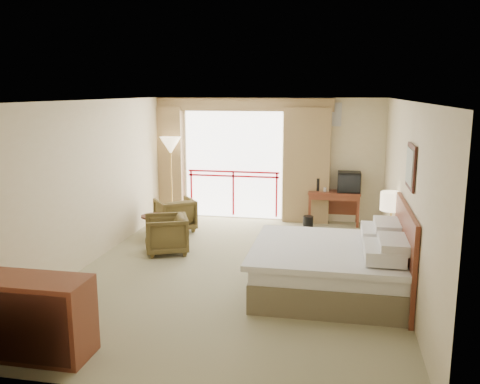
% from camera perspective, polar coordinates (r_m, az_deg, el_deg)
% --- Properties ---
extents(floor, '(7.00, 7.00, 0.00)m').
position_cam_1_polar(floor, '(8.27, -0.21, -8.81)').
color(floor, gray).
rests_on(floor, ground).
extents(ceiling, '(7.00, 7.00, 0.00)m').
position_cam_1_polar(ceiling, '(7.77, -0.23, 10.24)').
color(ceiling, white).
rests_on(ceiling, wall_back).
extents(wall_back, '(5.00, 0.00, 5.00)m').
position_cam_1_polar(wall_back, '(11.32, 3.25, 3.70)').
color(wall_back, beige).
rests_on(wall_back, ground).
extents(wall_front, '(5.00, 0.00, 5.00)m').
position_cam_1_polar(wall_front, '(4.63, -8.78, -7.64)').
color(wall_front, beige).
rests_on(wall_front, ground).
extents(wall_left, '(0.00, 7.00, 7.00)m').
position_cam_1_polar(wall_left, '(8.74, -16.52, 0.99)').
color(wall_left, beige).
rests_on(wall_left, ground).
extents(wall_right, '(0.00, 7.00, 7.00)m').
position_cam_1_polar(wall_right, '(7.82, 18.04, -0.27)').
color(wall_right, beige).
rests_on(wall_right, ground).
extents(balcony_door, '(2.40, 0.00, 2.40)m').
position_cam_1_polar(balcony_door, '(11.45, -0.75, 3.05)').
color(balcony_door, white).
rests_on(balcony_door, wall_back).
extents(balcony_railing, '(2.09, 0.03, 1.02)m').
position_cam_1_polar(balcony_railing, '(11.50, -0.76, 1.12)').
color(balcony_railing, red).
rests_on(balcony_railing, wall_back).
extents(curtain_left, '(1.00, 0.26, 2.50)m').
position_cam_1_polar(curtain_left, '(11.77, -8.78, 3.39)').
color(curtain_left, olive).
rests_on(curtain_left, wall_back).
extents(curtain_right, '(1.00, 0.26, 2.50)m').
position_cam_1_polar(curtain_right, '(11.10, 7.49, 2.95)').
color(curtain_right, olive).
rests_on(curtain_right, wall_back).
extents(valance, '(4.40, 0.22, 0.28)m').
position_cam_1_polar(valance, '(11.24, -0.87, 9.80)').
color(valance, olive).
rests_on(valance, wall_back).
extents(hvac_vent, '(0.50, 0.04, 0.50)m').
position_cam_1_polar(hvac_vent, '(11.10, 10.02, 8.58)').
color(hvac_vent, silver).
rests_on(hvac_vent, wall_back).
extents(bed, '(2.13, 2.06, 0.97)m').
position_cam_1_polar(bed, '(7.44, 10.36, -8.26)').
color(bed, brown).
rests_on(bed, floor).
extents(headboard, '(0.06, 2.10, 1.30)m').
position_cam_1_polar(headboard, '(7.41, 17.95, -6.49)').
color(headboard, maroon).
rests_on(headboard, wall_right).
extents(framed_art, '(0.04, 0.72, 0.60)m').
position_cam_1_polar(framed_art, '(7.15, 18.62, 2.72)').
color(framed_art, black).
rests_on(framed_art, wall_right).
extents(nightstand, '(0.40, 0.47, 0.56)m').
position_cam_1_polar(nightstand, '(8.78, 16.40, -6.16)').
color(nightstand, maroon).
rests_on(nightstand, floor).
extents(table_lamp, '(0.37, 0.37, 0.65)m').
position_cam_1_polar(table_lamp, '(8.63, 16.66, -1.09)').
color(table_lamp, tan).
rests_on(table_lamp, nightstand).
extents(phone, '(0.23, 0.20, 0.09)m').
position_cam_1_polar(phone, '(8.54, 16.28, -4.38)').
color(phone, black).
rests_on(phone, nightstand).
extents(desk, '(1.10, 0.53, 0.72)m').
position_cam_1_polar(desk, '(11.18, 10.53, -0.68)').
color(desk, maroon).
rests_on(desk, floor).
extents(tv, '(0.48, 0.38, 0.44)m').
position_cam_1_polar(tv, '(11.05, 12.15, 1.10)').
color(tv, black).
rests_on(tv, desk).
extents(coffee_maker, '(0.17, 0.17, 0.28)m').
position_cam_1_polar(coffee_maker, '(11.08, 8.77, 0.84)').
color(coffee_maker, black).
rests_on(coffee_maker, desk).
extents(cup, '(0.08, 0.08, 0.09)m').
position_cam_1_polar(cup, '(11.04, 9.52, 0.28)').
color(cup, white).
rests_on(cup, desk).
extents(wastebasket, '(0.23, 0.23, 0.26)m').
position_cam_1_polar(wastebasket, '(10.76, 7.66, -3.39)').
color(wastebasket, black).
rests_on(wastebasket, floor).
extents(armchair_far, '(1.02, 1.03, 0.68)m').
position_cam_1_polar(armchair_far, '(10.64, -7.25, -4.30)').
color(armchair_far, '#483919').
rests_on(armchair_far, floor).
extents(armchair_near, '(0.96, 0.95, 0.68)m').
position_cam_1_polar(armchair_near, '(9.24, -8.22, -6.73)').
color(armchair_near, '#483919').
rests_on(armchair_near, floor).
extents(side_table, '(0.47, 0.47, 0.51)m').
position_cam_1_polar(side_table, '(9.86, -9.67, -3.52)').
color(side_table, black).
rests_on(side_table, floor).
extents(book, '(0.19, 0.23, 0.02)m').
position_cam_1_polar(book, '(9.82, -9.71, -2.60)').
color(book, white).
rests_on(book, side_table).
extents(floor_lamp, '(0.47, 0.47, 1.85)m').
position_cam_1_polar(floor_lamp, '(11.38, -7.80, 4.86)').
color(floor_lamp, tan).
rests_on(floor_lamp, floor).
extents(dresser, '(1.32, 0.56, 0.88)m').
position_cam_1_polar(dresser, '(6.09, -22.52, -12.84)').
color(dresser, maroon).
rests_on(dresser, floor).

